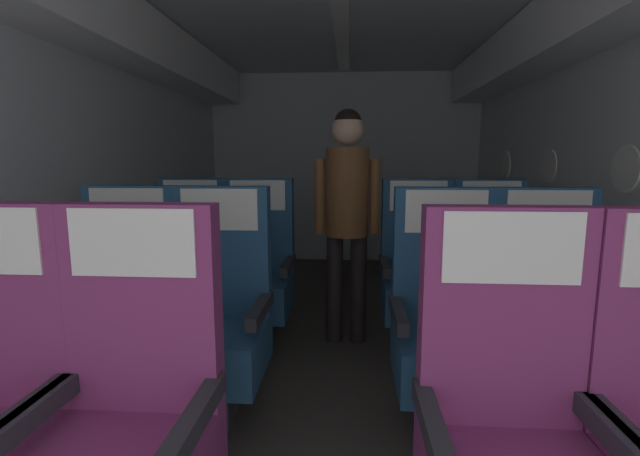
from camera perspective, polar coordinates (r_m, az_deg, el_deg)
ground at (r=2.84m, az=1.90°, el=-17.24°), size 3.47×6.13×0.02m
fuselage_shell at (r=2.84m, az=2.30°, el=17.23°), size 3.35×5.78×2.31m
seat_a_left_aisle at (r=1.50m, az=-23.47°, el=-22.76°), size 0.50×0.49×1.11m
seat_a_right_window at (r=1.43m, az=23.45°, el=-24.48°), size 0.50×0.49×1.11m
seat_b_left_window at (r=2.41m, az=-23.84°, el=-10.55°), size 0.50×0.49×1.11m
seat_b_left_aisle at (r=2.22m, az=-13.08°, el=-11.64°), size 0.50×0.49×1.11m
seat_b_right_aisle at (r=2.32m, az=27.33°, el=-11.51°), size 0.50×0.49×1.11m
seat_b_right_window at (r=2.17m, az=15.83°, el=-12.29°), size 0.50×0.49×1.11m
seat_c_left_window at (r=3.16m, az=-16.51°, el=-5.60°), size 0.50×0.49×1.11m
seat_c_left_aisle at (r=3.02m, az=-8.19°, el=-6.02°), size 0.50×0.49×1.11m
seat_c_right_aisle at (r=3.11m, az=21.13°, el=-6.09°), size 0.50×0.49×1.11m
seat_c_right_window at (r=3.01m, az=12.47°, el=-6.19°), size 0.50×0.49×1.11m
flight_attendant at (r=2.93m, az=3.52°, el=3.28°), size 0.43×0.28×1.56m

